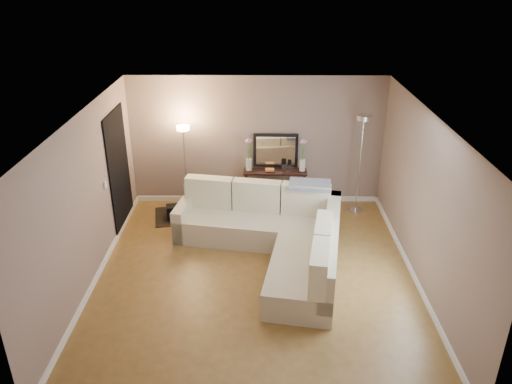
{
  "coord_description": "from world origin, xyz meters",
  "views": [
    {
      "loc": [
        0.05,
        -6.61,
        4.54
      ],
      "look_at": [
        0.0,
        0.8,
        1.1
      ],
      "focal_mm": 35.0,
      "sensor_mm": 36.0,
      "label": 1
    }
  ],
  "objects_px": {
    "console_table": "(271,186)",
    "floor_lamp_lit": "(184,151)",
    "sectional_sofa": "(275,233)",
    "floor_lamp_unlit": "(362,145)"
  },
  "relations": [
    {
      "from": "sectional_sofa",
      "to": "console_table",
      "type": "relative_size",
      "value": 2.54
    },
    {
      "from": "sectional_sofa",
      "to": "floor_lamp_unlit",
      "type": "xyz_separation_m",
      "value": [
        1.66,
        1.57,
        1.02
      ]
    },
    {
      "from": "console_table",
      "to": "floor_lamp_lit",
      "type": "distance_m",
      "value": 1.86
    },
    {
      "from": "console_table",
      "to": "floor_lamp_lit",
      "type": "relative_size",
      "value": 0.73
    },
    {
      "from": "sectional_sofa",
      "to": "floor_lamp_unlit",
      "type": "bearing_deg",
      "value": 43.39
    },
    {
      "from": "floor_lamp_lit",
      "to": "floor_lamp_unlit",
      "type": "relative_size",
      "value": 0.87
    },
    {
      "from": "floor_lamp_unlit",
      "to": "console_table",
      "type": "bearing_deg",
      "value": 171.97
    },
    {
      "from": "floor_lamp_unlit",
      "to": "floor_lamp_lit",
      "type": "bearing_deg",
      "value": 177.88
    },
    {
      "from": "sectional_sofa",
      "to": "floor_lamp_lit",
      "type": "height_order",
      "value": "floor_lamp_lit"
    },
    {
      "from": "console_table",
      "to": "floor_lamp_unlit",
      "type": "distance_m",
      "value": 1.96
    }
  ]
}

